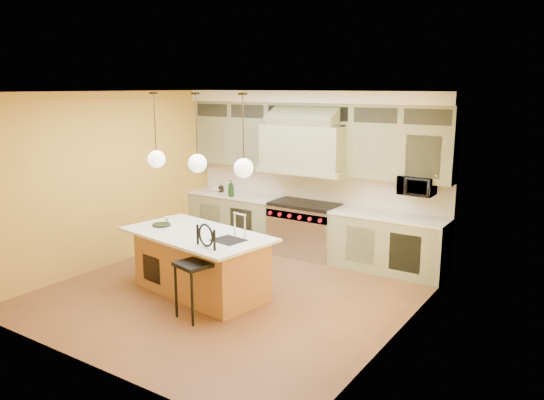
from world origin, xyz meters
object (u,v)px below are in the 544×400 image
Objects in this scene: microwave at (417,186)px; range at (305,229)px; kitchen_island at (201,262)px; counter_stool at (197,265)px.

range is at bearing -176.88° from microwave.
range is 0.51× the size of kitchen_island.
counter_stool is (0.51, -0.65, 0.24)m from kitchen_island.
microwave is (2.32, 2.50, 0.98)m from kitchen_island.
range is at bearing 106.42° from counter_stool.
kitchen_island is 0.87m from counter_stool.
range is 2.18m from microwave.
range is 3.06m from counter_stool.
microwave is at bearing 56.13° from kitchen_island.
kitchen_island is 4.37× the size of microwave.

